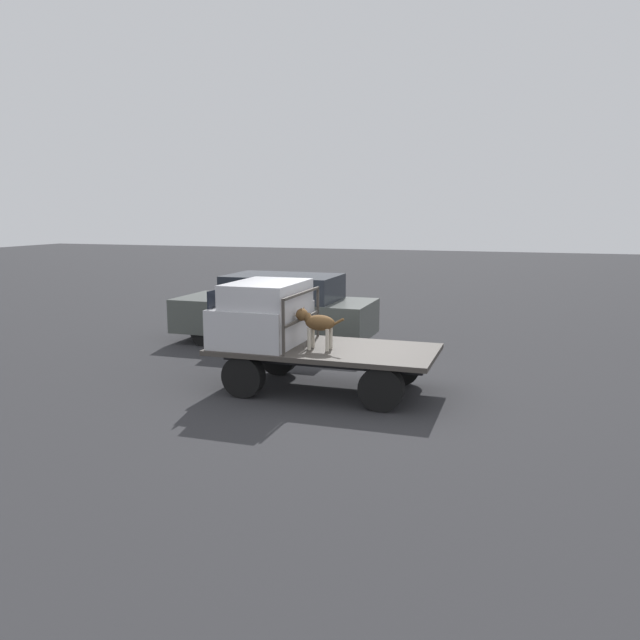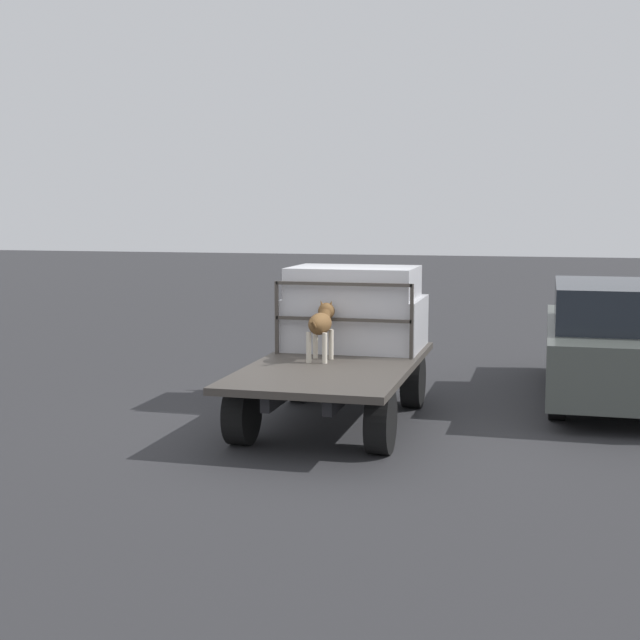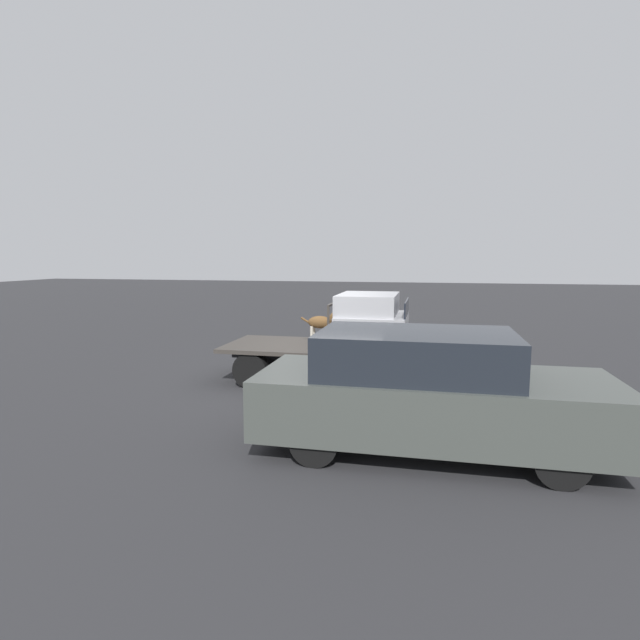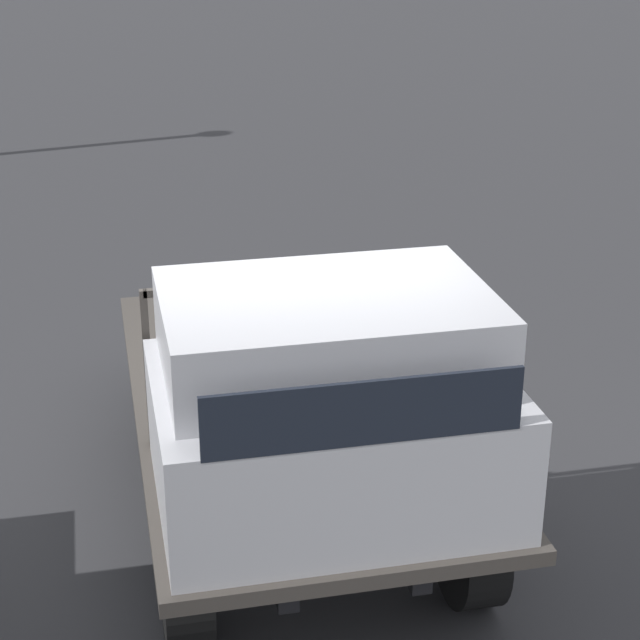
{
  "view_description": "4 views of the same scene",
  "coord_description": "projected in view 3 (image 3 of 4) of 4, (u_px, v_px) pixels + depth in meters",
  "views": [
    {
      "loc": [
        -3.12,
        9.66,
        2.96
      ],
      "look_at": [
        0.02,
        0.19,
        1.23
      ],
      "focal_mm": 35.0,
      "sensor_mm": 36.0,
      "label": 1
    },
    {
      "loc": [
        -10.05,
        -2.4,
        2.52
      ],
      "look_at": [
        0.02,
        0.19,
        1.23
      ],
      "focal_mm": 50.0,
      "sensor_mm": 36.0,
      "label": 2
    },
    {
      "loc": [
        2.21,
        -9.73,
        2.53
      ],
      "look_at": [
        0.02,
        0.19,
        1.23
      ],
      "focal_mm": 28.0,
      "sensor_mm": 36.0,
      "label": 3
    },
    {
      "loc": [
        5.67,
        -1.04,
        3.66
      ],
      "look_at": [
        0.02,
        0.19,
        1.23
      ],
      "focal_mm": 60.0,
      "sensor_mm": 36.0,
      "label": 4
    }
  ],
  "objects": [
    {
      "name": "ground_plane",
      "position": [
        317.0,
        381.0,
        10.22
      ],
      "size": [
        80.0,
        80.0,
        0.0
      ],
      "primitive_type": "plane",
      "color": "#2D2D30"
    },
    {
      "name": "flatbed_truck",
      "position": [
        317.0,
        355.0,
        10.15
      ],
      "size": [
        3.69,
        1.84,
        0.75
      ],
      "color": "black",
      "rests_on": "ground"
    },
    {
      "name": "truck_cab",
      "position": [
        371.0,
        322.0,
        9.83
      ],
      "size": [
        1.32,
        1.72,
        1.06
      ],
      "color": "#B7B7BC",
      "rests_on": "flatbed_truck"
    },
    {
      "name": "truck_headboard",
      "position": [
        337.0,
        316.0,
        9.96
      ],
      "size": [
        0.04,
        1.72,
        0.91
      ],
      "color": "#3D3833",
      "rests_on": "flatbed_truck"
    },
    {
      "name": "dog",
      "position": [
        324.0,
        322.0,
        10.23
      ],
      "size": [
        0.86,
        0.26,
        0.7
      ],
      "rotation": [
        0.0,
        0.0,
        -0.08
      ],
      "color": "beige",
      "rests_on": "flatbed_truck"
    },
    {
      "name": "parked_sedan",
      "position": [
        428.0,
        392.0,
        6.44
      ],
      "size": [
        4.49,
        1.79,
        1.58
      ],
      "rotation": [
        0.0,
        0.0,
        0.12
      ],
      "color": "black",
      "rests_on": "ground"
    }
  ]
}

